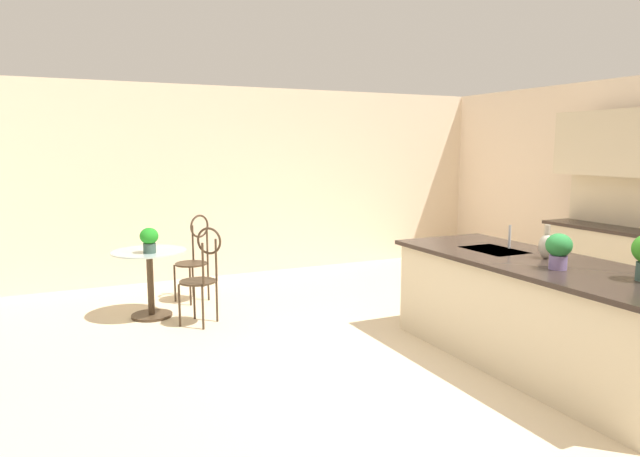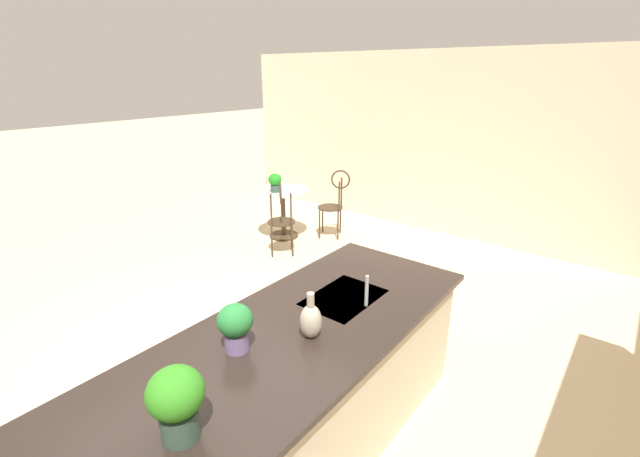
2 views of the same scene
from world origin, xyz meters
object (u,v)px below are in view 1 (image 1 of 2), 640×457
at_px(bistro_table, 150,277).
at_px(chair_by_island, 194,254).
at_px(vase_on_counter, 547,246).
at_px(potted_plant_counter_near, 559,249).
at_px(chair_near_window, 202,271).
at_px(potted_plant_on_table, 149,239).

xyz_separation_m(bistro_table, chair_by_island, (-0.49, 0.60, 0.13)).
distance_m(bistro_table, vase_on_counter, 4.04).
relative_size(bistro_table, potted_plant_counter_near, 2.86).
relative_size(chair_near_window, chair_by_island, 1.00).
bearing_deg(chair_by_island, bistro_table, -50.90).
xyz_separation_m(potted_plant_on_table, vase_on_counter, (2.66, 2.87, 0.14)).
bearing_deg(chair_near_window, chair_by_island, 171.75).
bearing_deg(bistro_table, potted_plant_on_table, -5.27).
xyz_separation_m(bistro_table, vase_on_counter, (2.80, 2.85, 0.58)).
bearing_deg(bistro_table, potted_plant_counter_near, 39.57).
bearing_deg(vase_on_counter, potted_plant_on_table, -132.91).
bearing_deg(bistro_table, vase_on_counter, 45.50).
relative_size(chair_by_island, potted_plant_counter_near, 3.72).
bearing_deg(potted_plant_on_table, chair_by_island, 135.68).
height_order(chair_by_island, vase_on_counter, vase_on_counter).
distance_m(chair_near_window, potted_plant_counter_near, 3.44).
height_order(potted_plant_on_table, potted_plant_counter_near, potted_plant_counter_near).
relative_size(bistro_table, chair_near_window, 0.77).
bearing_deg(potted_plant_on_table, potted_plant_counter_near, 40.98).
xyz_separation_m(chair_near_window, chair_by_island, (-1.00, 0.15, 0.00)).
relative_size(bistro_table, potted_plant_on_table, 2.95).
relative_size(potted_plant_on_table, vase_on_counter, 0.94).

